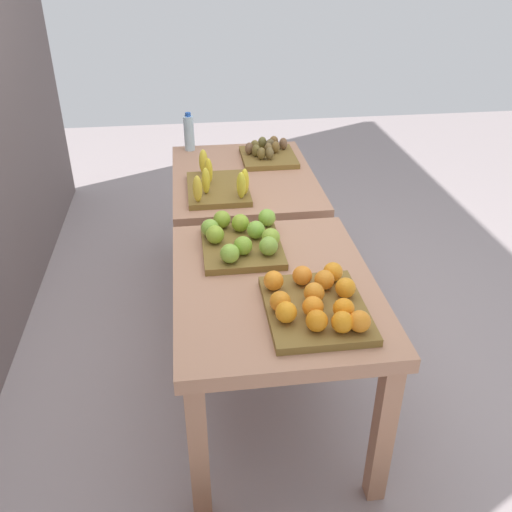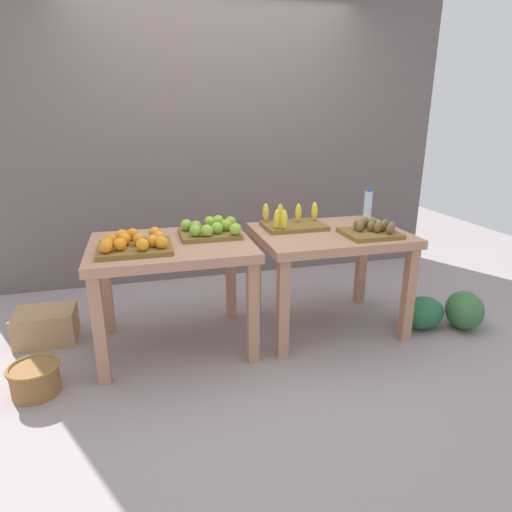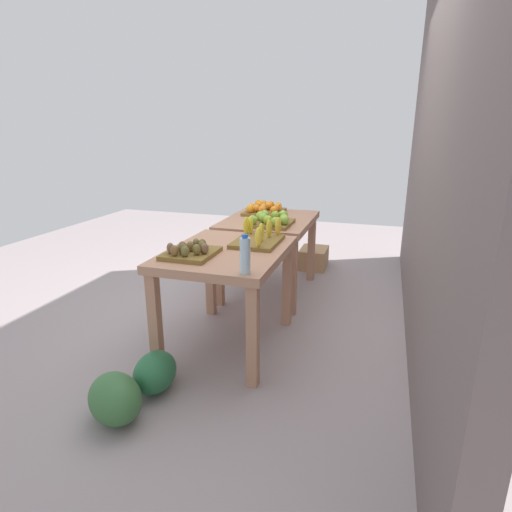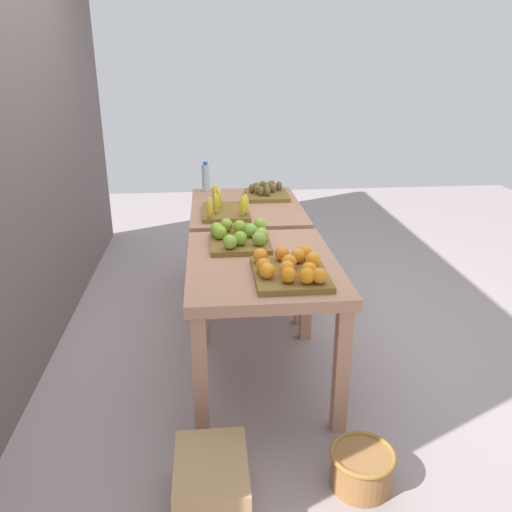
{
  "view_description": "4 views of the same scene",
  "coord_description": "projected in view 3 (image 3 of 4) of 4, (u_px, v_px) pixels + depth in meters",
  "views": [
    {
      "loc": [
        -2.37,
        0.31,
        1.95
      ],
      "look_at": [
        -0.08,
        0.01,
        0.58
      ],
      "focal_mm": 38.79,
      "sensor_mm": 36.0,
      "label": 1
    },
    {
      "loc": [
        -0.72,
        -2.75,
        1.53
      ],
      "look_at": [
        0.02,
        0.03,
        0.6
      ],
      "focal_mm": 30.37,
      "sensor_mm": 36.0,
      "label": 2
    },
    {
      "loc": [
        3.2,
        1.04,
        1.56
      ],
      "look_at": [
        -0.06,
        0.02,
        0.52
      ],
      "focal_mm": 29.07,
      "sensor_mm": 36.0,
      "label": 3
    },
    {
      "loc": [
        -3.12,
        0.27,
        1.76
      ],
      "look_at": [
        0.08,
        -0.03,
        0.53
      ],
      "focal_mm": 36.45,
      "sensor_mm": 36.0,
      "label": 4
    }
  ],
  "objects": [
    {
      "name": "ground_plane",
      "position": [
        252.0,
        313.0,
        3.67
      ],
      "size": [
        8.0,
        8.0,
        0.0
      ],
      "primitive_type": "plane",
      "color": "gray"
    },
    {
      "name": "back_wall",
      "position": [
        437.0,
        139.0,
        2.85
      ],
      "size": [
        4.4,
        0.12,
        3.0
      ],
      "primitive_type": "cube",
      "color": "#665756",
      "rests_on": "ground_plane"
    },
    {
      "name": "display_table_left",
      "position": [
        269.0,
        229.0,
        4.0
      ],
      "size": [
        1.04,
        0.8,
        0.75
      ],
      "color": "tan",
      "rests_on": "ground_plane"
    },
    {
      "name": "display_table_right",
      "position": [
        227.0,
        264.0,
        2.97
      ],
      "size": [
        1.04,
        0.8,
        0.75
      ],
      "color": "tan",
      "rests_on": "ground_plane"
    },
    {
      "name": "orange_bin",
      "position": [
        264.0,
        209.0,
        4.19
      ],
      "size": [
        0.44,
        0.37,
        0.11
      ],
      "color": "brown",
      "rests_on": "display_table_left"
    },
    {
      "name": "apple_bin",
      "position": [
        272.0,
        220.0,
        3.67
      ],
      "size": [
        0.41,
        0.38,
        0.11
      ],
      "color": "brown",
      "rests_on": "display_table_left"
    },
    {
      "name": "banana_crate",
      "position": [
        258.0,
        238.0,
        3.1
      ],
      "size": [
        0.44,
        0.32,
        0.17
      ],
      "color": "brown",
      "rests_on": "display_table_right"
    },
    {
      "name": "kiwi_bin",
      "position": [
        190.0,
        251.0,
        2.77
      ],
      "size": [
        0.36,
        0.32,
        0.1
      ],
      "color": "brown",
      "rests_on": "display_table_right"
    },
    {
      "name": "water_bottle",
      "position": [
        245.0,
        255.0,
        2.42
      ],
      "size": [
        0.06,
        0.06,
        0.24
      ],
      "color": "silver",
      "rests_on": "display_table_right"
    },
    {
      "name": "watermelon_pile",
      "position": [
        133.0,
        387.0,
        2.4
      ],
      "size": [
        0.7,
        0.45,
        0.28
      ],
      "color": "#366737",
      "rests_on": "ground_plane"
    },
    {
      "name": "wicker_basket",
      "position": [
        260.0,
        256.0,
        5.02
      ],
      "size": [
        0.29,
        0.29,
        0.18
      ],
      "color": "olive",
      "rests_on": "ground_plane"
    },
    {
      "name": "cardboard_produce_box",
      "position": [
        314.0,
        258.0,
        4.87
      ],
      "size": [
        0.4,
        0.3,
        0.23
      ],
      "primitive_type": "cube",
      "color": "tan",
      "rests_on": "ground_plane"
    }
  ]
}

